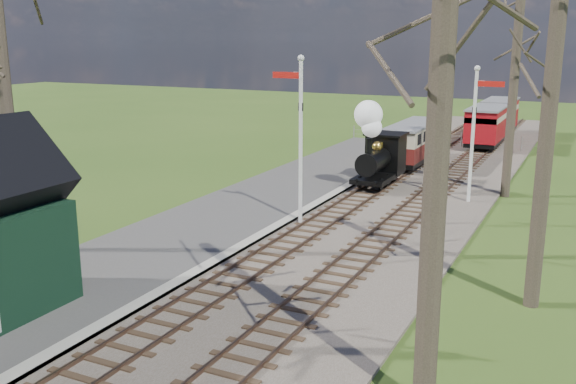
% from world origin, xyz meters
% --- Properties ---
extents(distant_hills, '(114.40, 48.00, 22.02)m').
position_xyz_m(distant_hills, '(1.40, 64.38, -16.21)').
color(distant_hills, '#385B23').
rests_on(distant_hills, ground).
extents(ballast_bed, '(8.00, 60.00, 0.10)m').
position_xyz_m(ballast_bed, '(1.30, 22.00, 0.05)').
color(ballast_bed, brown).
rests_on(ballast_bed, ground).
extents(track_near, '(1.60, 60.00, 0.15)m').
position_xyz_m(track_near, '(0.00, 22.00, 0.10)').
color(track_near, brown).
rests_on(track_near, ground).
extents(track_far, '(1.60, 60.00, 0.15)m').
position_xyz_m(track_far, '(2.60, 22.00, 0.10)').
color(track_far, brown).
rests_on(track_far, ground).
extents(platform, '(5.00, 44.00, 0.20)m').
position_xyz_m(platform, '(-3.50, 14.00, 0.10)').
color(platform, '#474442').
rests_on(platform, ground).
extents(coping_strip, '(0.40, 44.00, 0.21)m').
position_xyz_m(coping_strip, '(-1.20, 14.00, 0.10)').
color(coping_strip, '#B2AD9E').
rests_on(coping_strip, ground).
extents(semaphore_near, '(1.22, 0.24, 6.22)m').
position_xyz_m(semaphore_near, '(-0.77, 16.00, 3.62)').
color(semaphore_near, silver).
rests_on(semaphore_near, ground).
extents(semaphore_far, '(1.22, 0.24, 5.72)m').
position_xyz_m(semaphore_far, '(4.37, 22.00, 3.35)').
color(semaphore_far, silver).
rests_on(semaphore_far, ground).
extents(bare_trees, '(15.51, 22.39, 12.00)m').
position_xyz_m(bare_trees, '(1.33, 10.10, 5.21)').
color(bare_trees, '#382D23').
rests_on(bare_trees, ground).
extents(fence_line, '(12.60, 0.08, 1.00)m').
position_xyz_m(fence_line, '(0.30, 36.00, 0.55)').
color(fence_line, slate).
rests_on(fence_line, ground).
extents(locomotive, '(1.59, 3.72, 3.98)m').
position_xyz_m(locomotive, '(-0.01, 22.93, 1.86)').
color(locomotive, black).
rests_on(locomotive, ground).
extents(coach, '(1.86, 6.37, 1.96)m').
position_xyz_m(coach, '(0.00, 28.98, 1.37)').
color(coach, black).
rests_on(coach, ground).
extents(red_carriage_a, '(1.99, 4.93, 2.10)m').
position_xyz_m(red_carriage_a, '(2.60, 36.38, 1.45)').
color(red_carriage_a, black).
rests_on(red_carriage_a, ground).
extents(red_carriage_b, '(1.99, 4.93, 2.10)m').
position_xyz_m(red_carriage_b, '(2.60, 41.88, 1.45)').
color(red_carriage_b, black).
rests_on(red_carriage_b, ground).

